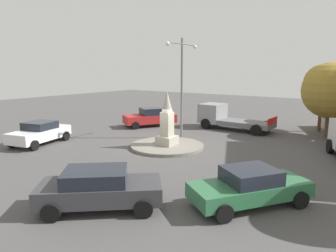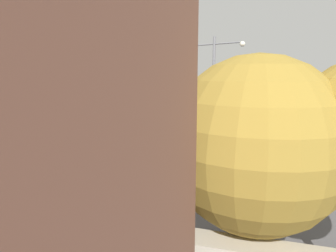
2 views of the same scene
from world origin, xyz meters
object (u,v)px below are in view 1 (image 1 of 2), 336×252
Objects in this scene: car_white_parked_right at (40,133)px; car_dark_grey_waiting at (99,188)px; car_green_passing at (250,186)px; car_red_parked_left at (150,117)px; tree_far_corner at (323,83)px; tree_near_wall at (331,91)px; streetlamp at (182,78)px; truck_grey_approaching at (225,117)px; monument at (167,122)px.

car_white_parked_right is 11.32m from car_dark_grey_waiting.
car_dark_grey_waiting is 0.95× the size of car_green_passing.
car_white_parked_right is 1.02× the size of car_dark_grey_waiting.
car_dark_grey_waiting is at bearing 68.48° from car_white_parked_right.
tree_far_corner is at bearing 116.56° from car_red_parked_left.
tree_near_wall is (-14.33, 0.48, 2.71)m from car_green_passing.
streetlamp is 1.59× the size of car_white_parked_right.
car_green_passing is 0.86× the size of tree_far_corner.
car_white_parked_right is 0.72× the size of truck_grey_approaching.
car_red_parked_left is (-2.25, -4.76, -3.55)m from streetlamp.
tree_near_wall is 2.20m from tree_far_corner.
car_white_parked_right is at bearing -11.71° from car_red_parked_left.
monument reaches higher than car_dark_grey_waiting.
car_red_parked_left is 16.33m from car_green_passing.
car_white_parked_right is (9.30, -1.93, -0.03)m from car_red_parked_left.
car_red_parked_left is 14.25m from tree_near_wall.
car_green_passing is at bearing 1.35° from tree_far_corner.
car_white_parked_right is (4.21, -7.45, -0.88)m from monument.
tree_far_corner is (-3.40, 6.64, 2.92)m from truck_grey_approaching.
monument is at bearing 47.35° from car_red_parked_left.
streetlamp is at bearing -133.95° from car_green_passing.
truck_grey_approaching reaches higher than car_red_parked_left.
car_white_parked_right is 20.60m from tree_near_wall.
monument is 8.60m from car_white_parked_right.
car_dark_grey_waiting is at bearing 9.64° from truck_grey_approaching.
streetlamp is 10.35m from car_white_parked_right.
truck_grey_approaching is at bearing 168.02° from streetlamp.
tree_near_wall reaches higher than car_red_parked_left.
tree_near_wall is at bearing 100.81° from truck_grey_approaching.
car_green_passing is 16.61m from tree_far_corner.
monument is 3.99m from streetlamp.
streetlamp is 11.48m from tree_far_corner.
car_green_passing is at bearing 51.96° from car_red_parked_left.
monument reaches higher than car_red_parked_left.
tree_near_wall is (-6.52, 8.58, -0.93)m from streetlamp.
tree_near_wall is at bearing 23.80° from tree_far_corner.
tree_near_wall is at bearing 140.10° from monument.
car_dark_grey_waiting is 18.53m from tree_near_wall.
streetlamp is at bearing -161.05° from car_dark_grey_waiting.
car_green_passing is (7.81, 8.10, -3.63)m from streetlamp.
monument is 8.92m from car_green_passing.
truck_grey_approaching is (-7.92, 0.32, -0.69)m from monument.
tree_near_wall is at bearing 127.22° from streetlamp.
streetlamp is at bearing -42.28° from tree_far_corner.
car_white_parked_right is 0.83× the size of tree_far_corner.
streetlamp is (-2.83, -0.76, 2.70)m from monument.
streetlamp reaches higher than monument.
car_dark_grey_waiting is (8.37, 3.08, -0.88)m from monument.
car_green_passing is (4.98, 7.34, -0.93)m from monument.
car_dark_grey_waiting is (13.45, 8.60, -0.03)m from car_red_parked_left.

